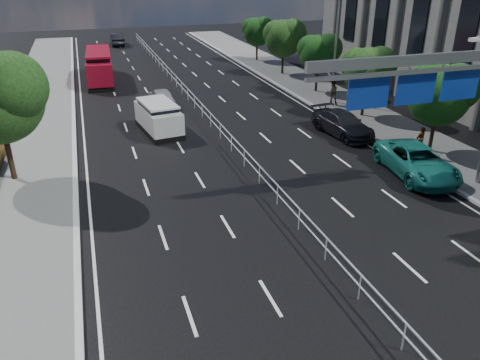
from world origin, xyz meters
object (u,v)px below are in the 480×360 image
red_bus (100,65)px  pedestrian_b (332,92)px  near_car_silver (161,97)px  parked_car_teal (417,161)px  near_car_dark (117,39)px  pedestrian_a (420,141)px  white_minivan (159,117)px  parked_car_dark (343,124)px  overhead_gantry (433,81)px

red_bus → pedestrian_b: red_bus is taller
near_car_silver → parked_car_teal: bearing=120.7°
parked_car_teal → red_bus: bearing=125.4°
near_car_dark → pedestrian_a: size_ratio=2.84×
white_minivan → parked_car_dark: (11.37, -4.32, -0.26)m
near_car_silver → pedestrian_a: size_ratio=2.44×
pedestrian_b → parked_car_teal: bearing=95.6°
overhead_gantry → near_car_dark: size_ratio=2.11×
red_bus → parked_car_teal: size_ratio=1.69×
parked_car_teal → pedestrian_b: pedestrian_b is taller
overhead_gantry → near_car_dark: 52.38m
parked_car_teal → near_car_dark: bearing=110.6°
near_car_dark → pedestrian_b: pedestrian_b is taller
red_bus → near_car_dark: 21.58m
near_car_dark → pedestrian_a: pedestrian_a is taller
near_car_dark → pedestrian_b: 38.46m
overhead_gantry → red_bus: bearing=113.7°
parked_car_teal → parked_car_dark: 7.02m
near_car_silver → parked_car_teal: parked_car_teal is taller
near_car_silver → parked_car_dark: size_ratio=0.81×
white_minivan → parked_car_teal: white_minivan is taller
near_car_silver → near_car_dark: size_ratio=0.86×
overhead_gantry → red_bus: size_ratio=1.06×
red_bus → pedestrian_a: red_bus is taller
near_car_silver → pedestrian_b: (12.74, -4.31, 0.40)m
overhead_gantry → pedestrian_a: (3.32, 4.02, -4.61)m
pedestrian_a → parked_car_dark: bearing=-75.3°
parked_car_dark → pedestrian_a: bearing=-72.9°
white_minivan → near_car_dark: bearing=81.3°
near_car_dark → pedestrian_b: size_ratio=2.51×
red_bus → parked_car_dark: bearing=-53.1°
pedestrian_a → parked_car_teal: bearing=39.9°
red_bus → pedestrian_b: 22.36m
near_car_dark → pedestrian_a: (13.03, -47.23, 0.19)m
pedestrian_a → pedestrian_b: bearing=-101.5°
overhead_gantry → parked_car_dark: overhead_gantry is taller
near_car_silver → overhead_gantry: bearing=114.4°
overhead_gantry → parked_car_teal: overhead_gantry is taller
overhead_gantry → pedestrian_b: bearing=76.3°
near_car_silver → parked_car_teal: size_ratio=0.73×
overhead_gantry → parked_car_teal: (1.56, 1.95, -4.82)m
white_minivan → parked_car_teal: (11.83, -11.32, -0.22)m
overhead_gantry → parked_car_dark: (1.10, 8.95, -4.86)m
parked_car_teal → pedestrian_a: size_ratio=3.33×
white_minivan → pedestrian_b: 14.10m
parked_car_teal → pedestrian_a: pedestrian_a is taller
pedestrian_a → overhead_gantry: bearing=40.8°
red_bus → pedestrian_a: (16.44, -25.93, -0.49)m
white_minivan → red_bus: red_bus is taller
near_car_silver → white_minivan: bearing=78.4°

